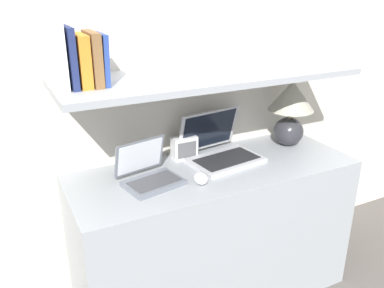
{
  "coord_description": "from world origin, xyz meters",
  "views": [
    {
      "loc": [
        -0.87,
        -1.24,
        1.53
      ],
      "look_at": [
        -0.12,
        0.26,
        0.87
      ],
      "focal_mm": 38.0,
      "sensor_mm": 36.0,
      "label": 1
    }
  ],
  "objects": [
    {
      "name": "wall_back",
      "position": [
        0.0,
        0.58,
        1.2
      ],
      "size": [
        6.0,
        0.05,
        2.4
      ],
      "color": "silver",
      "rests_on": "ground_plane"
    },
    {
      "name": "book_brown",
      "position": [
        -0.51,
        0.32,
        1.26
      ],
      "size": [
        0.03,
        0.17,
        0.2
      ],
      "color": "brown",
      "rests_on": "shelf"
    },
    {
      "name": "table_lamp",
      "position": [
        0.5,
        0.34,
        0.94
      ],
      "size": [
        0.24,
        0.24,
        0.35
      ],
      "color": "#2D2D33",
      "rests_on": "desk"
    },
    {
      "name": "laptop_small",
      "position": [
        -0.33,
        0.26,
        0.76
      ],
      "size": [
        0.28,
        0.26,
        0.18
      ],
      "color": "slate",
      "rests_on": "desk"
    },
    {
      "name": "book_white",
      "position": [
        -0.63,
        0.32,
        1.29
      ],
      "size": [
        0.03,
        0.16,
        0.25
      ],
      "color": "silver",
      "rests_on": "shelf"
    },
    {
      "name": "desk",
      "position": [
        0.0,
        0.26,
        0.36
      ],
      "size": [
        1.36,
        0.51,
        0.72
      ],
      "color": "#999EA3",
      "rests_on": "ground_plane"
    },
    {
      "name": "book_orange",
      "position": [
        -0.55,
        0.32,
        1.26
      ],
      "size": [
        0.04,
        0.16,
        0.2
      ],
      "color": "orange",
      "rests_on": "shelf"
    },
    {
      "name": "book_blue",
      "position": [
        -0.48,
        0.32,
        1.26
      ],
      "size": [
        0.03,
        0.16,
        0.19
      ],
      "color": "#284293",
      "rests_on": "shelf"
    },
    {
      "name": "computer_mouse",
      "position": [
        -0.13,
        0.16,
        0.74
      ],
      "size": [
        0.09,
        0.12,
        0.04
      ],
      "color": "white",
      "rests_on": "desk"
    },
    {
      "name": "shelf",
      "position": [
        0.0,
        0.32,
        1.15
      ],
      "size": [
        1.36,
        0.46,
        0.03
      ],
      "color": "#999EA3",
      "rests_on": "back_riser"
    },
    {
      "name": "book_navy",
      "position": [
        -0.6,
        0.32,
        1.27
      ],
      "size": [
        0.02,
        0.17,
        0.22
      ],
      "color": "navy",
      "rests_on": "shelf"
    },
    {
      "name": "back_riser",
      "position": [
        0.0,
        0.53,
        0.57
      ],
      "size": [
        1.36,
        0.04,
        1.13
      ],
      "color": "silver",
      "rests_on": "ground_plane"
    },
    {
      "name": "router_box",
      "position": [
        -0.08,
        0.43,
        0.78
      ],
      "size": [
        0.12,
        0.06,
        0.11
      ],
      "color": "white",
      "rests_on": "desk"
    },
    {
      "name": "laptop_large",
      "position": [
        0.07,
        0.34,
        0.77
      ],
      "size": [
        0.37,
        0.33,
        0.23
      ],
      "color": "silver",
      "rests_on": "desk"
    }
  ]
}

